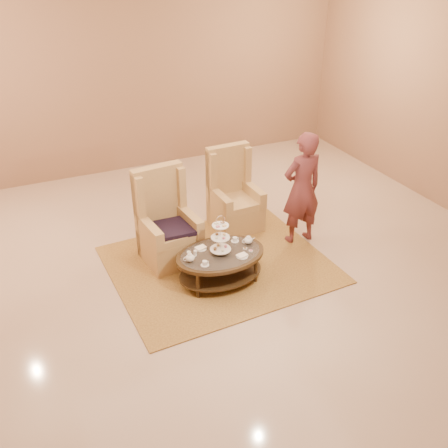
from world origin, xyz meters
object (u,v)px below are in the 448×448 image
armchair_left (167,230)px  armchair_right (233,201)px  tea_table (220,258)px  person (302,189)px

armchair_left → armchair_right: size_ratio=1.04×
armchair_left → armchair_right: bearing=13.7°
armchair_right → tea_table: bearing=-123.6°
tea_table → armchair_left: 0.90m
tea_table → armchair_left: bearing=117.8°
armchair_left → person: 1.91m
person → tea_table: bearing=16.4°
armchair_left → tea_table: bearing=-68.4°
armchair_left → person: person is taller
armchair_right → person: bearing=-51.6°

